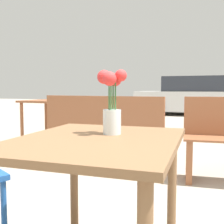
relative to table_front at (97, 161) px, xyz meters
The scene contains 5 objects.
table_front is the anchor object (origin of this frame).
flower_vase 0.29m from the table_front, 77.50° to the left, with size 0.15×0.16×0.32m.
bench_middle 2.02m from the table_front, 110.03° to the left, with size 1.52×0.50×0.85m.
table_back 3.31m from the table_front, 125.47° to the left, with size 0.82×0.78×0.75m.
parked_car 9.31m from the table_front, 89.52° to the left, with size 4.35×2.02×1.36m.
Camera 1 is at (0.49, -1.18, 0.93)m, focal length 45.00 mm.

